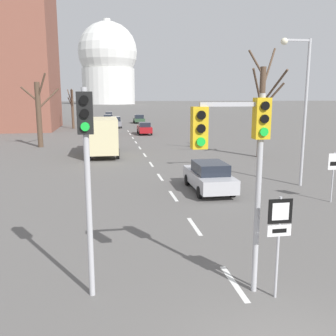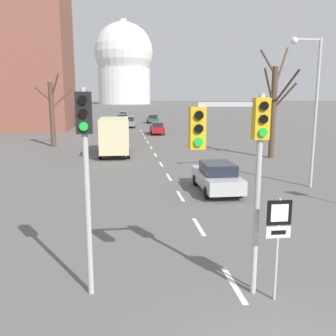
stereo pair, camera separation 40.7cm
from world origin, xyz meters
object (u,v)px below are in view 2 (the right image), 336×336
Objects in this scene: traffic_signal_near_left at (86,154)px; sedan_far_left at (122,119)px; sedan_distant_centre at (217,177)px; sedan_near_left at (157,128)px; route_sign_post at (278,232)px; sedan_far_right at (153,119)px; sedan_near_right at (123,115)px; street_lamp_right at (311,98)px; traffic_signal_centre_tall at (238,146)px; delivery_truck at (114,135)px; sedan_mid_centre at (129,122)px.

traffic_signal_near_left is 1.12× the size of sedan_far_left.
sedan_near_left is at bearing 90.38° from sedan_distant_centre.
route_sign_post is 0.65× the size of sedan_far_right.
sedan_distant_centre is (-1.00, -51.34, 0.00)m from sedan_far_right.
sedan_near_right is 0.94× the size of sedan_far_left.
sedan_far_left is 51.74m from sedan_distant_centre.
sedan_far_right is at bearing 94.58° from street_lamp_right.
traffic_signal_near_left reaches higher than sedan_far_right.
delivery_truck is (-3.27, 23.46, -2.06)m from traffic_signal_centre_tall.
street_lamp_right is 30.66m from sedan_near_left.
sedan_far_right is at bearing 80.36° from delivery_truck.
traffic_signal_centre_tall reaches higher than sedan_near_right.
street_lamp_right reaches higher than sedan_near_left.
sedan_far_left is at bearing 92.37° from traffic_signal_centre_tall.
sedan_mid_centre is (-3.36, 11.40, 0.08)m from sedan_near_left.
sedan_distant_centre is at bearing -176.17° from street_lamp_right.
route_sign_post is 0.58× the size of sedan_mid_centre.
sedan_mid_centre is at bearing 87.58° from traffic_signal_near_left.
route_sign_post is at bearing -80.04° from delivery_truck.
traffic_signal_centre_tall is 23.78m from delivery_truck.
sedan_far_left is at bearing 89.07° from traffic_signal_near_left.
street_lamp_right is at bearing -78.18° from sedan_mid_centre.
traffic_signal_centre_tall is 10.81m from sedan_distant_centre.
route_sign_post is 0.36× the size of delivery_truck.
sedan_near_left is 21.10m from sedan_far_right.
street_lamp_right is (10.82, 10.02, 1.25)m from traffic_signal_near_left.
sedan_near_left is at bearing -77.93° from sedan_far_left.
route_sign_post reaches higher than sedan_near_right.
sedan_near_left is (5.53, 39.96, -2.75)m from traffic_signal_near_left.
sedan_far_right is 38.59m from delivery_truck.
sedan_far_left is at bearing 95.26° from sedan_distant_centre.
traffic_signal_near_left is 0.71× the size of delivery_truck.
route_sign_post is at bearing -11.09° from traffic_signal_near_left.
sedan_far_left is at bearing 93.21° from route_sign_post.
sedan_far_left reaches higher than sedan_near_right.
street_lamp_right is (7.27, 10.50, 1.05)m from traffic_signal_centre_tall.
street_lamp_right is (6.35, 10.90, 3.05)m from route_sign_post.
traffic_signal_near_left is 14.80m from street_lamp_right.
delivery_truck is at bearing 129.12° from street_lamp_right.
sedan_mid_centre is at bearing 101.82° from street_lamp_right.
street_lamp_right reaches higher than sedan_mid_centre.
traffic_signal_centre_tall is at bearing -124.71° from street_lamp_right.
route_sign_post reaches higher than sedan_far_right.
sedan_mid_centre is 0.97× the size of sedan_far_left.
sedan_near_left is 1.06× the size of sedan_far_right.
street_lamp_right reaches higher than sedan_far_right.
sedan_near_left is at bearing -93.26° from sedan_far_right.
sedan_near_right is at bearing 96.99° from sedan_near_left.
route_sign_post is 0.57× the size of sedan_distant_centre.
sedan_mid_centre is (0.83, -22.81, 0.08)m from sedan_near_right.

